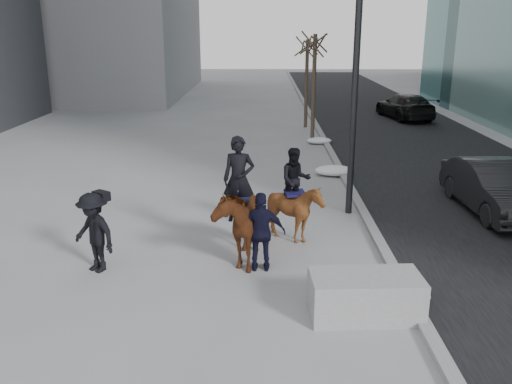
{
  "coord_description": "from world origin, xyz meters",
  "views": [
    {
      "loc": [
        0.16,
        -10.5,
        5.06
      ],
      "look_at": [
        0.0,
        1.2,
        1.5
      ],
      "focal_mm": 38.0,
      "sensor_mm": 36.0,
      "label": 1
    }
  ],
  "objects_px": {
    "mounted_left": "(239,216)",
    "mounted_right": "(295,205)",
    "car_near": "(494,188)",
    "planter": "(365,296)"
  },
  "relations": [
    {
      "from": "mounted_right",
      "to": "mounted_left",
      "type": "bearing_deg",
      "value": -138.46
    },
    {
      "from": "mounted_left",
      "to": "mounted_right",
      "type": "distance_m",
      "value": 1.76
    },
    {
      "from": "planter",
      "to": "mounted_right",
      "type": "relative_size",
      "value": 0.87
    },
    {
      "from": "car_near",
      "to": "mounted_left",
      "type": "relative_size",
      "value": 1.57
    },
    {
      "from": "car_near",
      "to": "mounted_right",
      "type": "relative_size",
      "value": 1.91
    },
    {
      "from": "planter",
      "to": "car_near",
      "type": "relative_size",
      "value": 0.45
    },
    {
      "from": "planter",
      "to": "mounted_right",
      "type": "distance_m",
      "value": 3.87
    },
    {
      "from": "mounted_left",
      "to": "mounted_right",
      "type": "relative_size",
      "value": 1.22
    },
    {
      "from": "planter",
      "to": "mounted_left",
      "type": "height_order",
      "value": "mounted_left"
    },
    {
      "from": "mounted_left",
      "to": "mounted_right",
      "type": "xyz_separation_m",
      "value": [
        1.32,
        1.17,
        -0.12
      ]
    }
  ]
}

